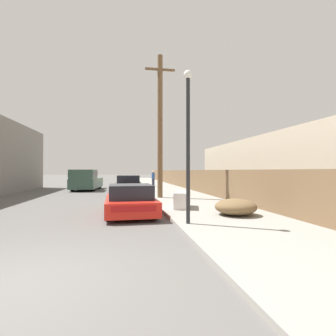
{
  "coord_description": "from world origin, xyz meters",
  "views": [
    {
      "loc": [
        1.61,
        -4.22,
        1.72
      ],
      "look_at": [
        3.93,
        9.37,
        1.87
      ],
      "focal_mm": 28.0,
      "sensor_mm": 36.0,
      "label": 1
    }
  ],
  "objects_px": {
    "discarded_fridge": "(182,200)",
    "car_parked_mid": "(129,185)",
    "pickup_truck": "(86,180)",
    "pedestrian": "(153,178)",
    "parked_sports_car_red": "(130,201)",
    "utility_pole": "(160,124)",
    "street_lamp": "(188,134)",
    "brush_pile": "(236,207)"
  },
  "relations": [
    {
      "from": "pickup_truck",
      "to": "pedestrian",
      "type": "bearing_deg",
      "value": -148.64
    },
    {
      "from": "car_parked_mid",
      "to": "pedestrian",
      "type": "bearing_deg",
      "value": 72.84
    },
    {
      "from": "car_parked_mid",
      "to": "pickup_truck",
      "type": "distance_m",
      "value": 5.66
    },
    {
      "from": "utility_pole",
      "to": "pedestrian",
      "type": "distance_m",
      "value": 12.24
    },
    {
      "from": "pickup_truck",
      "to": "brush_pile",
      "type": "relative_size",
      "value": 3.64
    },
    {
      "from": "brush_pile",
      "to": "car_parked_mid",
      "type": "bearing_deg",
      "value": 108.73
    },
    {
      "from": "street_lamp",
      "to": "discarded_fridge",
      "type": "bearing_deg",
      "value": 80.04
    },
    {
      "from": "car_parked_mid",
      "to": "brush_pile",
      "type": "height_order",
      "value": "car_parked_mid"
    },
    {
      "from": "pickup_truck",
      "to": "discarded_fridge",
      "type": "bearing_deg",
      "value": 118.08
    },
    {
      "from": "parked_sports_car_red",
      "to": "pickup_truck",
      "type": "bearing_deg",
      "value": 102.68
    },
    {
      "from": "pickup_truck",
      "to": "car_parked_mid",
      "type": "bearing_deg",
      "value": 133.96
    },
    {
      "from": "car_parked_mid",
      "to": "pedestrian",
      "type": "distance_m",
      "value": 8.1
    },
    {
      "from": "utility_pole",
      "to": "brush_pile",
      "type": "relative_size",
      "value": 5.66
    },
    {
      "from": "pedestrian",
      "to": "discarded_fridge",
      "type": "bearing_deg",
      "value": -91.99
    },
    {
      "from": "car_parked_mid",
      "to": "parked_sports_car_red",
      "type": "bearing_deg",
      "value": -88.51
    },
    {
      "from": "discarded_fridge",
      "to": "pedestrian",
      "type": "relative_size",
      "value": 1.04
    },
    {
      "from": "car_parked_mid",
      "to": "pedestrian",
      "type": "height_order",
      "value": "pedestrian"
    },
    {
      "from": "pickup_truck",
      "to": "utility_pole",
      "type": "relative_size",
      "value": 0.64
    },
    {
      "from": "street_lamp",
      "to": "pickup_truck",
      "type": "bearing_deg",
      "value": 107.77
    },
    {
      "from": "utility_pole",
      "to": "brush_pile",
      "type": "height_order",
      "value": "utility_pole"
    },
    {
      "from": "pickup_truck",
      "to": "street_lamp",
      "type": "xyz_separation_m",
      "value": [
        5.19,
        -16.19,
        1.93
      ]
    },
    {
      "from": "utility_pole",
      "to": "pedestrian",
      "type": "bearing_deg",
      "value": 85.5
    },
    {
      "from": "discarded_fridge",
      "to": "utility_pole",
      "type": "height_order",
      "value": "utility_pole"
    },
    {
      "from": "parked_sports_car_red",
      "to": "utility_pole",
      "type": "relative_size",
      "value": 0.49
    },
    {
      "from": "utility_pole",
      "to": "discarded_fridge",
      "type": "bearing_deg",
      "value": -85.41
    },
    {
      "from": "utility_pole",
      "to": "street_lamp",
      "type": "distance_m",
      "value": 8.0
    },
    {
      "from": "discarded_fridge",
      "to": "car_parked_mid",
      "type": "height_order",
      "value": "car_parked_mid"
    },
    {
      "from": "parked_sports_car_red",
      "to": "pedestrian",
      "type": "relative_size",
      "value": 2.59
    },
    {
      "from": "car_parked_mid",
      "to": "brush_pile",
      "type": "xyz_separation_m",
      "value": [
        3.62,
        -10.67,
        -0.23
      ]
    },
    {
      "from": "parked_sports_car_red",
      "to": "utility_pole",
      "type": "bearing_deg",
      "value": 67.65
    },
    {
      "from": "car_parked_mid",
      "to": "utility_pole",
      "type": "bearing_deg",
      "value": -63.97
    },
    {
      "from": "parked_sports_car_red",
      "to": "street_lamp",
      "type": "bearing_deg",
      "value": -60.07
    },
    {
      "from": "utility_pole",
      "to": "pedestrian",
      "type": "xyz_separation_m",
      "value": [
        0.92,
        11.68,
        -3.56
      ]
    },
    {
      "from": "parked_sports_car_red",
      "to": "street_lamp",
      "type": "distance_m",
      "value": 3.92
    },
    {
      "from": "car_parked_mid",
      "to": "street_lamp",
      "type": "bearing_deg",
      "value": -80.27
    },
    {
      "from": "parked_sports_car_red",
      "to": "car_parked_mid",
      "type": "height_order",
      "value": "car_parked_mid"
    },
    {
      "from": "discarded_fridge",
      "to": "parked_sports_car_red",
      "type": "xyz_separation_m",
      "value": [
        -2.27,
        -0.67,
        0.08
      ]
    },
    {
      "from": "parked_sports_car_red",
      "to": "discarded_fridge",
      "type": "bearing_deg",
      "value": 14.56
    },
    {
      "from": "discarded_fridge",
      "to": "pedestrian",
      "type": "bearing_deg",
      "value": 103.95
    },
    {
      "from": "parked_sports_car_red",
      "to": "utility_pole",
      "type": "distance_m",
      "value": 6.76
    },
    {
      "from": "car_parked_mid",
      "to": "pickup_truck",
      "type": "height_order",
      "value": "pickup_truck"
    },
    {
      "from": "discarded_fridge",
      "to": "pedestrian",
      "type": "height_order",
      "value": "pedestrian"
    }
  ]
}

